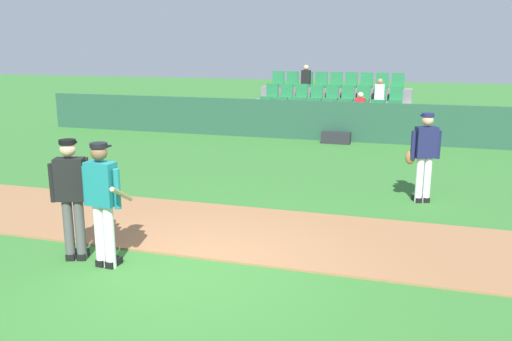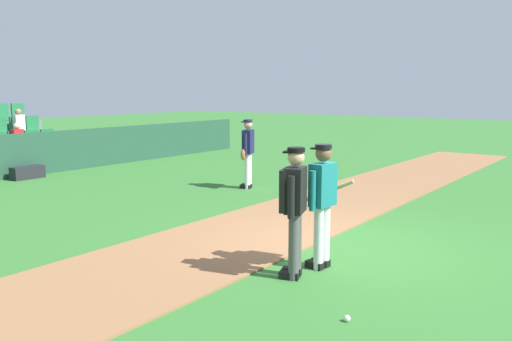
# 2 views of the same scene
# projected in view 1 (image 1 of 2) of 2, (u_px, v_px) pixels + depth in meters

# --- Properties ---
(ground_plane) EXTENTS (80.00, 80.00, 0.00)m
(ground_plane) POSITION_uv_depth(u_px,v_px,m) (184.00, 270.00, 7.34)
(ground_plane) COLOR #33702D
(infield_dirt_path) EXTENTS (28.00, 2.55, 0.03)m
(infield_dirt_path) POSITION_uv_depth(u_px,v_px,m) (226.00, 229.00, 8.92)
(infield_dirt_path) COLOR #936642
(infield_dirt_path) RESTS_ON ground
(dugout_fence) EXTENTS (20.00, 0.16, 1.26)m
(dugout_fence) POSITION_uv_depth(u_px,v_px,m) (322.00, 121.00, 17.18)
(dugout_fence) COLOR #234C38
(dugout_fence) RESTS_ON ground
(stadium_bleachers) EXTENTS (5.55, 2.95, 2.30)m
(stadium_bleachers) POSITION_uv_depth(u_px,v_px,m) (331.00, 114.00, 18.93)
(stadium_bleachers) COLOR slate
(stadium_bleachers) RESTS_ON ground
(batter_teal_jersey) EXTENTS (0.67, 0.79, 1.76)m
(batter_teal_jersey) POSITION_uv_depth(u_px,v_px,m) (103.00, 200.00, 7.25)
(batter_teal_jersey) COLOR white
(batter_teal_jersey) RESTS_ON ground
(umpire_home_plate) EXTENTS (0.56, 0.40, 1.76)m
(umpire_home_plate) POSITION_uv_depth(u_px,v_px,m) (72.00, 193.00, 7.50)
(umpire_home_plate) COLOR #4C4C4C
(umpire_home_plate) RESTS_ON ground
(runner_navy_jersey) EXTENTS (0.66, 0.40, 1.76)m
(runner_navy_jersey) POSITION_uv_depth(u_px,v_px,m) (424.00, 154.00, 10.30)
(runner_navy_jersey) COLOR white
(runner_navy_jersey) RESTS_ON ground
(equipment_bag) EXTENTS (0.90, 0.36, 0.36)m
(equipment_bag) POSITION_uv_depth(u_px,v_px,m) (336.00, 138.00, 16.71)
(equipment_bag) COLOR #232328
(equipment_bag) RESTS_ON ground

